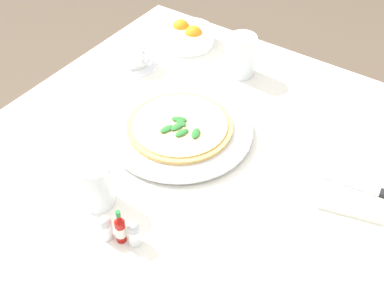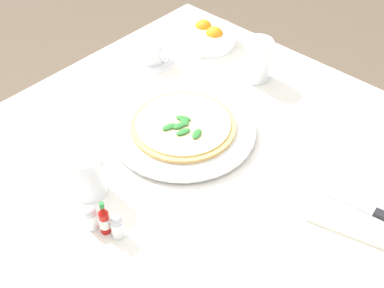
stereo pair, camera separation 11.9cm
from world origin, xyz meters
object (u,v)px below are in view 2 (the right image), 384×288
pizza (183,125)px  water_glass_back_corner (89,177)px  pizza_plate (183,130)px  dinner_knife (368,209)px  salt_shaker (91,218)px  pepper_shaker (118,228)px  water_glass_near_right (258,62)px  coffee_cup_right_edge (152,51)px  napkin_folded (368,214)px  hot_sauce_bottle (104,220)px  citrus_bowl (209,36)px

pizza → water_glass_back_corner: 0.27m
water_glass_back_corner → pizza_plate: bearing=-93.3°
water_glass_back_corner → dinner_knife: bearing=-144.5°
pizza_plate → salt_shaker: (-0.06, 0.32, 0.01)m
salt_shaker → pepper_shaker: 0.06m
water_glass_near_right → salt_shaker: bearing=96.1°
coffee_cup_right_edge → pepper_shaker: bearing=129.3°
napkin_folded → dinner_knife: 0.01m
dinner_knife → hot_sauce_bottle: bearing=38.4°
coffee_cup_right_edge → salt_shaker: bearing=123.8°
water_glass_back_corner → hot_sauce_bottle: size_ratio=1.25×
dinner_knife → hot_sauce_bottle: (0.36, 0.37, 0.01)m
water_glass_back_corner → citrus_bowl: (0.19, -0.60, -0.02)m
water_glass_near_right → dinner_knife: size_ratio=0.58×
pizza_plate → pizza: size_ratio=1.38×
pizza_plate → napkin_folded: size_ratio=1.38×
dinner_knife → citrus_bowl: (0.65, -0.27, 0.00)m
water_glass_near_right → napkin_folded: (-0.45, 0.23, -0.04)m
pizza_plate → salt_shaker: bearing=100.1°
water_glass_back_corner → dinner_knife: (-0.46, -0.33, -0.02)m
pizza → salt_shaker: 0.33m
water_glass_near_right → napkin_folded: water_glass_near_right is taller
pizza_plate → pizza: pizza is taller
pizza → hot_sauce_bottle: 0.32m
napkin_folded → pepper_shaker: (0.33, 0.36, 0.02)m
coffee_cup_right_edge → pizza: bearing=148.6°
pizza_plate → napkin_folded: bearing=-172.2°
water_glass_back_corner → pepper_shaker: water_glass_back_corner is taller
napkin_folded → salt_shaker: (0.39, 0.38, 0.02)m
pepper_shaker → napkin_folded: bearing=-132.3°
pizza → hot_sauce_bottle: bearing=105.3°
salt_shaker → citrus_bowl: bearing=-67.9°
salt_shaker → hot_sauce_bottle: bearing=-160.3°
citrus_bowl → hot_sauce_bottle: 0.71m
pizza → coffee_cup_right_edge: bearing=-31.4°
coffee_cup_right_edge → water_glass_back_corner: bearing=120.5°
coffee_cup_right_edge → pepper_shaker: (-0.38, 0.47, -0.01)m
dinner_knife → pepper_shaker: size_ratio=3.48×
pizza_plate → citrus_bowl: size_ratio=2.26×
citrus_bowl → water_glass_back_corner: bearing=108.0°
citrus_bowl → salt_shaker: citrus_bowl is taller
citrus_bowl → salt_shaker: (-0.27, 0.66, -0.00)m
water_glass_back_corner → hot_sauce_bottle: 0.11m
dinner_knife → pepper_shaker: 0.49m
citrus_bowl → pepper_shaker: (-0.32, 0.64, -0.00)m
dinner_knife → pizza: bearing=-0.0°
napkin_folded → water_glass_near_right: bearing=-41.7°
hot_sauce_bottle → pepper_shaker: hot_sauce_bottle is taller
pizza → water_glass_near_right: size_ratio=2.17×
pizza → pepper_shaker: (-0.11, 0.30, 0.00)m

